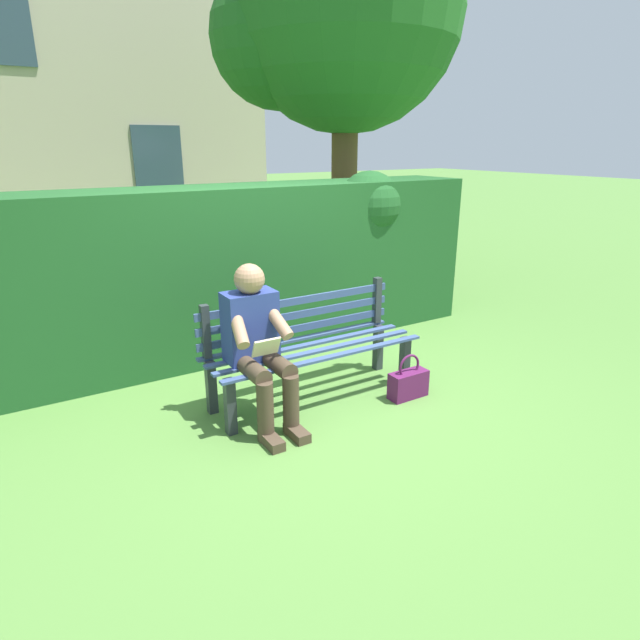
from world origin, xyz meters
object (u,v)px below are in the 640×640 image
park_bench (308,344)px  tree (334,18)px  handbag (408,383)px  person_seated (258,342)px

park_bench → tree: tree is taller
tree → handbag: 5.11m
park_bench → handbag: size_ratio=4.69×
park_bench → person_seated: bearing=19.0°
handbag → tree: bearing=-113.7°
park_bench → tree: (-2.20, -3.03, 3.06)m
park_bench → handbag: bearing=143.5°
person_seated → park_bench: bearing=-161.0°
tree → handbag: (1.54, 3.51, -3.38)m
person_seated → handbag: person_seated is taller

